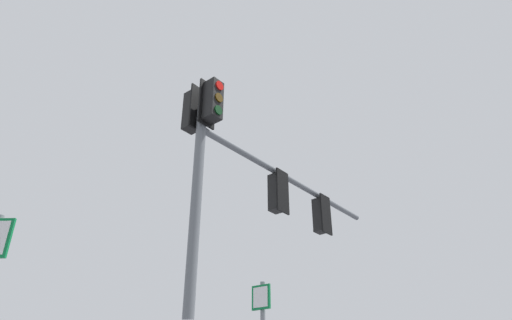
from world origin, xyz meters
name	(u,v)px	position (x,y,z in m)	size (l,w,h in m)	color
signal_mast_assembly	(246,193)	(1.85, 0.32, 5.21)	(4.59, 5.40, 7.21)	slate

